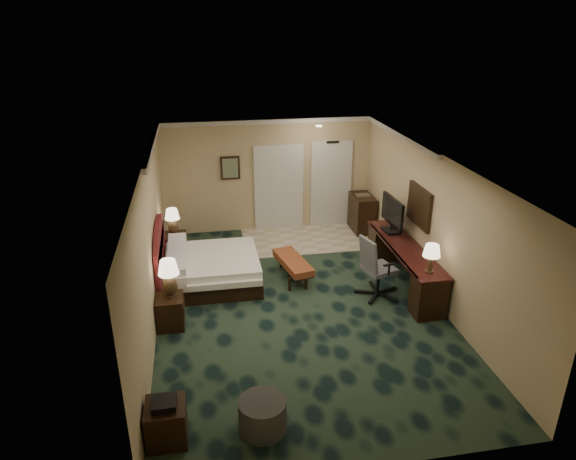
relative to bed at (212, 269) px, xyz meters
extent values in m
cube|color=black|center=(1.50, -1.14, -0.29)|extent=(5.00, 7.50, 0.00)
cube|color=white|center=(1.50, -1.14, 2.41)|extent=(5.00, 7.50, 0.00)
cube|color=#CFB587|center=(1.50, 2.61, 1.06)|extent=(5.00, 0.00, 2.70)
cube|color=#CFB587|center=(1.50, -4.89, 1.06)|extent=(5.00, 0.00, 2.70)
cube|color=#CFB587|center=(-1.00, -1.14, 1.06)|extent=(0.00, 7.50, 2.70)
cube|color=#CFB587|center=(4.00, -1.14, 1.06)|extent=(0.00, 7.50, 2.70)
cube|color=#BDB289|center=(2.40, 1.76, -0.28)|extent=(3.20, 1.70, 0.01)
cube|color=silver|center=(3.05, 2.58, 0.76)|extent=(1.02, 0.06, 2.18)
cube|color=beige|center=(1.75, 2.57, 0.76)|extent=(1.20, 0.06, 2.10)
cube|color=#4E6F5C|center=(0.60, 2.57, 1.31)|extent=(0.45, 0.06, 0.55)
cube|color=white|center=(3.96, -0.54, 1.26)|extent=(0.05, 0.95, 0.75)
cube|color=white|center=(0.00, 0.00, 0.00)|extent=(1.81, 1.68, 0.57)
cube|color=black|center=(-0.76, -1.43, -0.01)|extent=(0.45, 0.51, 0.56)
cube|color=black|center=(-0.74, 1.10, 0.02)|extent=(0.49, 0.56, 0.61)
cube|color=maroon|center=(1.60, -0.08, -0.08)|extent=(0.66, 1.28, 0.41)
cylinder|color=#2C2C2C|center=(0.46, -4.05, -0.07)|extent=(0.80, 0.80, 0.44)
cube|color=black|center=(-0.73, -4.02, -0.02)|extent=(0.49, 0.49, 0.53)
cube|color=black|center=(3.67, -0.72, 0.12)|extent=(0.60, 2.80, 0.81)
cube|color=black|center=(3.66, 0.03, 0.89)|extent=(0.12, 0.94, 0.73)
cube|color=black|center=(3.71, 2.06, 0.16)|extent=(0.47, 0.85, 0.90)
camera|label=1|loc=(-0.11, -9.11, 4.62)|focal=32.00mm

